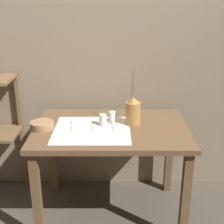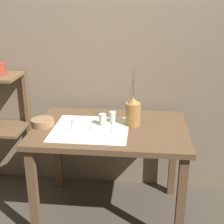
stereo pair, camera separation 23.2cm
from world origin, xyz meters
name	(u,v)px [view 2 (the right image)]	position (x,y,z in m)	size (l,w,h in m)	color
ground_plane	(111,212)	(0.00, 0.00, 0.00)	(12.00, 12.00, 0.00)	#473F35
stone_wall_back	(117,59)	(0.00, 0.50, 1.20)	(7.00, 0.06, 2.40)	#7A6B56
wooden_table	(110,140)	(0.00, 0.00, 0.67)	(1.16, 0.79, 0.78)	brown
wooden_shelf_unit	(0,110)	(-1.03, 0.32, 0.76)	(0.45, 0.35, 1.09)	brown
linen_cloth	(91,129)	(-0.14, -0.06, 0.78)	(0.56, 0.52, 0.00)	beige
pitcher_with_flowers	(133,112)	(0.17, 0.05, 0.88)	(0.11, 0.11, 0.43)	olive
wooden_bowl	(43,122)	(-0.52, -0.03, 0.81)	(0.17, 0.17, 0.05)	#8E6B47
glass_tumbler_near	(103,119)	(-0.06, 0.03, 0.83)	(0.06, 0.06, 0.09)	#B7C1BC
glass_tumbler_far	(113,117)	(0.01, 0.10, 0.82)	(0.06, 0.06, 0.08)	#B7C1BC
spoon_outer	(72,122)	(-0.30, 0.04, 0.79)	(0.04, 0.19, 0.02)	#A8A8AD
fork_outer	(92,126)	(-0.14, -0.01, 0.78)	(0.02, 0.18, 0.00)	#A8A8AD
spoon_inner	(112,125)	(0.01, 0.03, 0.79)	(0.03, 0.19, 0.02)	#A8A8AD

